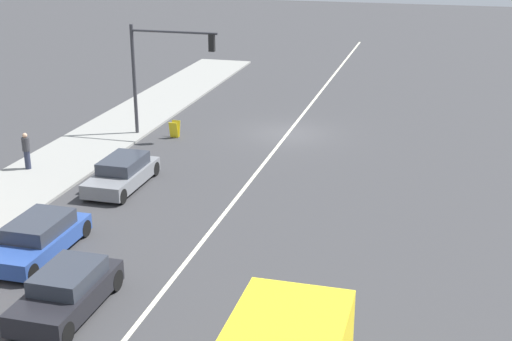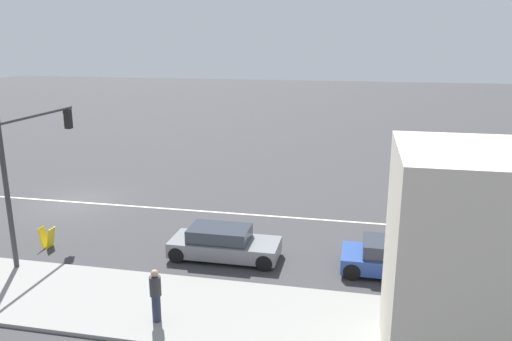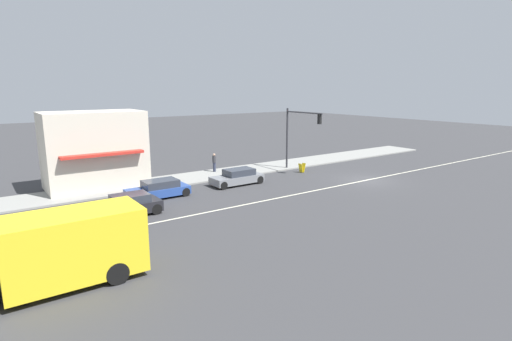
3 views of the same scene
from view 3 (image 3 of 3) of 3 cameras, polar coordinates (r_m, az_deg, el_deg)
name	(u,v)px [view 3 (image 3 of 3)]	position (r m, az deg, el deg)	size (l,w,h in m)	color
ground_plane	(160,222)	(23.79, -13.52, -7.13)	(160.00, 160.00, 0.00)	#38383A
sidewalk_right	(107,190)	(31.88, -20.51, -2.63)	(4.00, 73.00, 0.12)	gray
lane_marking_center	(366,180)	(34.43, 15.38, -1.36)	(0.16, 60.00, 0.01)	beige
building_corner_store	(95,149)	(32.60, -22.06, 2.80)	(4.76, 7.12, 5.72)	beige
traffic_signal_main	(297,129)	(36.39, 5.94, 5.91)	(4.59, 0.34, 5.60)	#333338
pedestrian	(214,162)	(36.12, -5.98, 1.20)	(0.34, 0.34, 1.66)	#282D42
warning_aframe_sign	(302,168)	(36.49, 6.58, 0.39)	(0.45, 0.53, 0.84)	yellow
delivery_truck	(49,253)	(17.22, -27.46, -10.37)	(2.44, 7.50, 2.87)	silver
suv_black	(35,251)	(20.11, -29.00, -9.99)	(1.82, 4.57, 1.25)	black
sedan_dark	(128,206)	(25.24, -17.82, -4.78)	(1.77, 3.90, 1.30)	black
suv_grey	(237,177)	(31.71, -2.66, -0.95)	(1.74, 4.20, 1.25)	slate
coupe_blue	(158,189)	(28.78, -13.76, -2.62)	(1.85, 4.28, 1.23)	#284793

